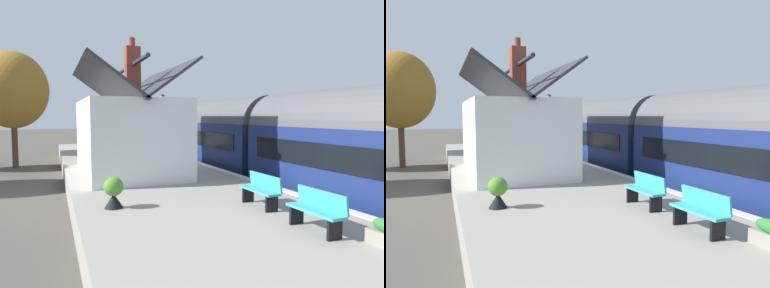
# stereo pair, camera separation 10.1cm
# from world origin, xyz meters

# --- Properties ---
(ground_plane) EXTENTS (160.00, 160.00, 0.00)m
(ground_plane) POSITION_xyz_m (0.00, 0.00, 0.00)
(ground_plane) COLOR #4C473F
(platform) EXTENTS (32.00, 6.75, 0.93)m
(platform) POSITION_xyz_m (0.00, 4.38, 0.47)
(platform) COLOR gray
(platform) RESTS_ON ground
(platform_edge_coping) EXTENTS (32.00, 0.36, 0.02)m
(platform_edge_coping) POSITION_xyz_m (0.00, 1.18, 0.94)
(platform_edge_coping) COLOR beige
(platform_edge_coping) RESTS_ON platform
(rail_near) EXTENTS (52.00, 0.08, 0.14)m
(rail_near) POSITION_xyz_m (0.00, -1.62, 0.07)
(rail_near) COLOR gray
(rail_near) RESTS_ON ground
(rail_far) EXTENTS (52.00, 0.08, 0.14)m
(rail_far) POSITION_xyz_m (0.00, -0.18, 0.07)
(rail_far) COLOR gray
(rail_far) RESTS_ON ground
(train) EXTENTS (20.35, 2.73, 4.32)m
(train) POSITION_xyz_m (-2.75, -0.90, 2.22)
(train) COLOR black
(train) RESTS_ON ground
(station_building) EXTENTS (7.17, 4.03, 5.54)m
(station_building) POSITION_xyz_m (-0.97, 5.19, 2.61)
(station_building) COLOR white
(station_building) RESTS_ON platform
(bench_platform_end) EXTENTS (1.40, 0.44, 0.88)m
(bench_platform_end) POSITION_xyz_m (8.99, 3.11, 1.41)
(bench_platform_end) COLOR teal
(bench_platform_end) RESTS_ON platform
(bench_near_building) EXTENTS (1.41, 0.47, 0.88)m
(bench_near_building) POSITION_xyz_m (-10.22, 3.05, 1.41)
(bench_near_building) COLOR teal
(bench_near_building) RESTS_ON platform
(bench_mid_platform) EXTENTS (1.41, 0.46, 0.88)m
(bench_mid_platform) POSITION_xyz_m (-8.05, 3.01, 1.41)
(bench_mid_platform) COLOR teal
(bench_mid_platform) RESTS_ON platform
(planter_by_door) EXTENTS (0.52, 0.52, 0.87)m
(planter_by_door) POSITION_xyz_m (-6.71, 6.76, 1.35)
(planter_by_door) COLOR black
(planter_by_door) RESTS_ON platform
(planter_bench_right) EXTENTS (0.53, 0.53, 0.75)m
(planter_bench_right) POSITION_xyz_m (3.23, 2.53, 1.31)
(planter_bench_right) COLOR black
(planter_bench_right) RESTS_ON platform
(planter_corner_building) EXTENTS (0.88, 0.32, 0.57)m
(planter_corner_building) POSITION_xyz_m (2.74, 1.71, 1.20)
(planter_corner_building) COLOR gray
(planter_corner_building) RESTS_ON platform
(lamp_post_platform) EXTENTS (0.32, 0.50, 3.83)m
(lamp_post_platform) POSITION_xyz_m (4.65, 1.86, 3.59)
(lamp_post_platform) COLOR black
(lamp_post_platform) RESTS_ON platform
(station_sign_board) EXTENTS (0.96, 0.06, 1.57)m
(station_sign_board) POSITION_xyz_m (6.57, 2.01, 2.12)
(station_sign_board) COLOR black
(station_sign_board) RESTS_ON platform
(tree_far_right) EXTENTS (4.76, 4.39, 7.53)m
(tree_far_right) POSITION_xyz_m (9.20, 10.51, 5.04)
(tree_far_right) COLOR #4C3828
(tree_far_right) RESTS_ON ground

